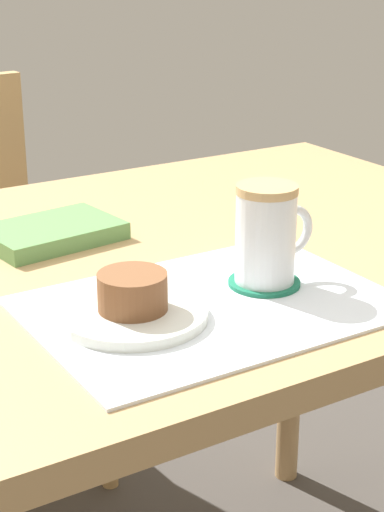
{
  "coord_description": "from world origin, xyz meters",
  "views": [
    {
      "loc": [
        -0.5,
        -0.95,
        1.16
      ],
      "look_at": [
        -0.01,
        -0.16,
        0.81
      ],
      "focal_mm": 60.0,
      "sensor_mm": 36.0,
      "label": 1
    }
  ],
  "objects": [
    {
      "name": "coffee_mug",
      "position": [
        0.08,
        -0.19,
        0.83
      ],
      "size": [
        0.11,
        0.07,
        0.12
      ],
      "color": "white",
      "rests_on": "coffee_coaster"
    },
    {
      "name": "pastry",
      "position": [
        -0.1,
        -0.19,
        0.79
      ],
      "size": [
        0.08,
        0.08,
        0.04
      ],
      "primitive_type": "cylinder",
      "color": "brown",
      "rests_on": "pastry_plate"
    },
    {
      "name": "pastry_plate",
      "position": [
        -0.1,
        -0.19,
        0.77
      ],
      "size": [
        0.17,
        0.17,
        0.01
      ],
      "primitive_type": "cylinder",
      "color": "silver",
      "rests_on": "placemat"
    },
    {
      "name": "placemat",
      "position": [
        -0.01,
        -0.2,
        0.76
      ],
      "size": [
        0.41,
        0.29,
        0.0
      ],
      "primitive_type": "cube",
      "color": "white",
      "rests_on": "dining_table"
    },
    {
      "name": "small_book",
      "position": [
        -0.07,
        0.11,
        0.77
      ],
      "size": [
        0.19,
        0.14,
        0.02
      ],
      "primitive_type": "cube",
      "rotation": [
        0.0,
        0.0,
        0.12
      ],
      "color": "#598C4C",
      "rests_on": "dining_table"
    },
    {
      "name": "coffee_coaster",
      "position": [
        0.08,
        -0.19,
        0.76
      ],
      "size": [
        0.09,
        0.09,
        0.0
      ],
      "primitive_type": "cylinder",
      "color": "#196B4C",
      "rests_on": "placemat"
    },
    {
      "name": "dining_table",
      "position": [
        0.0,
        0.0,
        0.67
      ],
      "size": [
        1.22,
        0.79,
        0.76
      ],
      "color": "tan",
      "rests_on": "ground_plane"
    }
  ]
}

